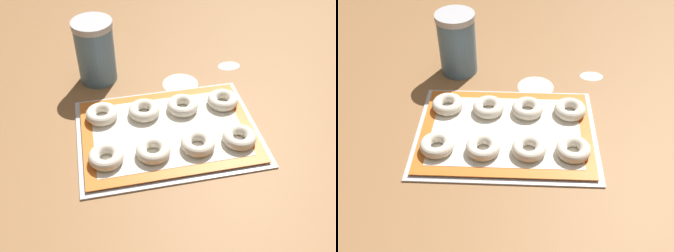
% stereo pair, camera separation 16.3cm
% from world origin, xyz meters
% --- Properties ---
extents(ground_plane, '(2.80, 2.80, 0.00)m').
position_xyz_m(ground_plane, '(0.00, 0.00, 0.00)').
color(ground_plane, olive).
extents(baking_tray, '(0.42, 0.31, 0.01)m').
position_xyz_m(baking_tray, '(-0.01, -0.02, 0.00)').
color(baking_tray, silver).
rests_on(baking_tray, ground_plane).
extents(baking_mat, '(0.40, 0.29, 0.00)m').
position_xyz_m(baking_mat, '(-0.01, -0.02, 0.01)').
color(baking_mat, orange).
rests_on(baking_mat, baking_tray).
extents(bagel_front_far_left, '(0.08, 0.08, 0.02)m').
position_xyz_m(bagel_front_far_left, '(-0.15, -0.09, 0.02)').
color(bagel_front_far_left, silver).
rests_on(bagel_front_far_left, baking_mat).
extents(bagel_front_mid_left, '(0.08, 0.08, 0.02)m').
position_xyz_m(bagel_front_mid_left, '(-0.05, -0.09, 0.02)').
color(bagel_front_mid_left, silver).
rests_on(bagel_front_mid_left, baking_mat).
extents(bagel_front_mid_right, '(0.08, 0.08, 0.02)m').
position_xyz_m(bagel_front_mid_right, '(0.05, -0.09, 0.02)').
color(bagel_front_mid_right, silver).
rests_on(bagel_front_mid_right, baking_mat).
extents(bagel_front_far_right, '(0.08, 0.08, 0.02)m').
position_xyz_m(bagel_front_far_right, '(0.14, -0.09, 0.02)').
color(bagel_front_far_right, silver).
rests_on(bagel_front_far_right, baking_mat).
extents(bagel_back_far_left, '(0.08, 0.08, 0.02)m').
position_xyz_m(bagel_back_far_left, '(-0.15, 0.05, 0.02)').
color(bagel_back_far_left, silver).
rests_on(bagel_back_far_left, baking_mat).
extents(bagel_back_mid_left, '(0.08, 0.08, 0.02)m').
position_xyz_m(bagel_back_mid_left, '(-0.05, 0.05, 0.02)').
color(bagel_back_mid_left, silver).
rests_on(bagel_back_mid_left, baking_mat).
extents(bagel_back_mid_right, '(0.08, 0.08, 0.02)m').
position_xyz_m(bagel_back_mid_right, '(0.04, 0.05, 0.02)').
color(bagel_back_mid_right, silver).
rests_on(bagel_back_mid_right, baking_mat).
extents(bagel_back_far_right, '(0.08, 0.08, 0.02)m').
position_xyz_m(bagel_back_far_right, '(0.15, 0.05, 0.02)').
color(bagel_back_far_right, silver).
rests_on(bagel_back_far_right, baking_mat).
extents(flour_canister, '(0.10, 0.10, 0.17)m').
position_xyz_m(flour_canister, '(-0.15, 0.24, 0.09)').
color(flour_canister, slate).
rests_on(flour_canister, ground_plane).
extents(flour_patch_near, '(0.06, 0.04, 0.00)m').
position_xyz_m(flour_patch_near, '(0.22, 0.22, 0.00)').
color(flour_patch_near, white).
rests_on(flour_patch_near, ground_plane).
extents(flour_patch_far, '(0.10, 0.09, 0.00)m').
position_xyz_m(flour_patch_far, '(0.07, 0.17, 0.00)').
color(flour_patch_far, white).
rests_on(flour_patch_far, ground_plane).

